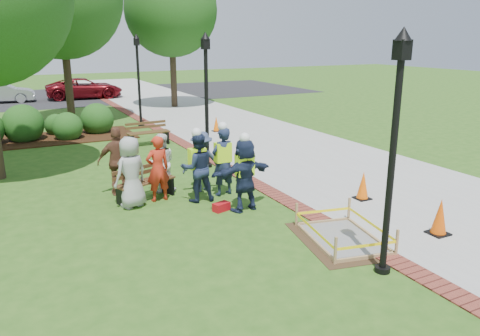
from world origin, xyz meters
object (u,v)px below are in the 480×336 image
lamp_near (394,137)px  hivis_worker_b (223,160)px  bench_near (146,189)px  wet_concrete_pad (343,230)px  hivis_worker_a (245,173)px  hivis_worker_c (197,165)px  cone_front (440,218)px

lamp_near → hivis_worker_b: size_ratio=2.14×
bench_near → lamp_near: lamp_near is taller
wet_concrete_pad → lamp_near: bearing=-99.5°
hivis_worker_a → hivis_worker_c: (-0.76, 1.14, -0.01)m
wet_concrete_pad → hivis_worker_a: (-1.00, 2.50, 0.72)m
hivis_worker_a → hivis_worker_b: (0.02, 1.28, 0.02)m
hivis_worker_c → hivis_worker_b: bearing=10.3°
bench_near → hivis_worker_c: 1.53m
wet_concrete_pad → cone_front: cone_front is taller
bench_near → cone_front: 7.09m
lamp_near → hivis_worker_a: bearing=101.0°
wet_concrete_pad → hivis_worker_c: hivis_worker_c is taller
wet_concrete_pad → cone_front: 2.14m
cone_front → hivis_worker_a: (-3.01, 3.22, 0.56)m
bench_near → lamp_near: size_ratio=0.40×
cone_front → lamp_near: lamp_near is taller
hivis_worker_c → lamp_near: bearing=-73.2°
bench_near → hivis_worker_a: hivis_worker_a is taller
hivis_worker_a → hivis_worker_c: size_ratio=1.01×
lamp_near → hivis_worker_a: 4.28m
hivis_worker_a → lamp_near: bearing=-79.0°
lamp_near → hivis_worker_b: bearing=98.1°
wet_concrete_pad → hivis_worker_c: size_ratio=1.35×
wet_concrete_pad → lamp_near: size_ratio=0.61×
cone_front → lamp_near: bearing=-162.7°
wet_concrete_pad → cone_front: size_ratio=3.17×
lamp_near → hivis_worker_b: 5.47m
lamp_near → hivis_worker_a: (-0.77, 3.92, -1.52)m
cone_front → hivis_worker_b: hivis_worker_b is taller
hivis_worker_b → hivis_worker_c: (-0.78, -0.14, -0.03)m
hivis_worker_a → hivis_worker_b: bearing=89.0°
wet_concrete_pad → hivis_worker_a: bearing=111.8°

